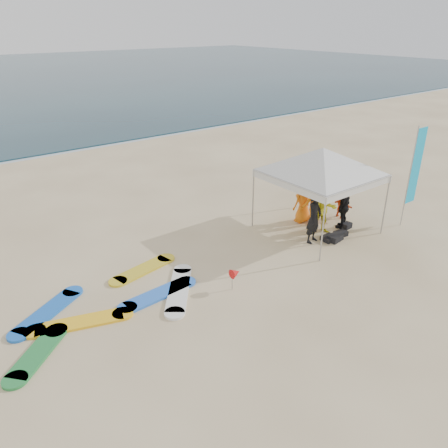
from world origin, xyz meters
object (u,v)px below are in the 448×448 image
object	(u,v)px
person_black_a	(314,218)
person_seated	(341,205)
marker_pennant	(236,273)
surfboard_spread	(114,304)
person_orange_a	(314,204)
person_yellow	(324,209)
feather_flag	(415,167)
person_orange_b	(303,201)
person_black_b	(344,207)
canopy_tent	(323,148)

from	to	relation	value
person_black_a	person_seated	bearing A→B (deg)	3.26
person_black_a	marker_pennant	world-z (taller)	person_black_a
marker_pennant	surfboard_spread	distance (m)	3.40
person_orange_a	person_black_a	bearing A→B (deg)	73.27
person_yellow	surfboard_spread	world-z (taller)	person_yellow
person_yellow	feather_flag	distance (m)	3.58
person_seated	feather_flag	bearing A→B (deg)	-136.56
person_orange_b	surfboard_spread	bearing A→B (deg)	5.73
person_yellow	person_black_b	xyz separation A→B (m)	(0.90, -0.15, -0.09)
person_black_a	person_seated	distance (m)	2.52
person_yellow	marker_pennant	distance (m)	4.79
marker_pennant	person_yellow	bearing A→B (deg)	11.01
person_black_b	canopy_tent	distance (m)	2.43
person_black_a	canopy_tent	world-z (taller)	canopy_tent
person_black_b	person_orange_b	xyz separation A→B (m)	(-0.78, 1.25, 0.02)
person_orange_a	person_seated	bearing A→B (deg)	-159.60
person_orange_a	person_seated	distance (m)	1.34
surfboard_spread	person_seated	bearing A→B (deg)	0.32
person_black_a	person_seated	world-z (taller)	person_black_a
person_orange_b	marker_pennant	distance (m)	5.22
feather_flag	surfboard_spread	size ratio (longest dim) A/B	0.66
person_orange_a	canopy_tent	bearing A→B (deg)	86.54
feather_flag	surfboard_spread	distance (m)	11.19
person_orange_b	marker_pennant	world-z (taller)	person_orange_b
person_orange_a	person_orange_b	size ratio (longest dim) A/B	0.98
person_seated	feather_flag	distance (m)	2.90
person_seated	surfboard_spread	xyz separation A→B (m)	(-9.35, -0.05, -0.45)
person_seated	person_black_b	bearing A→B (deg)	137.13
person_orange_a	person_seated	size ratio (longest dim) A/B	1.66
feather_flag	person_black_a	bearing A→B (deg)	164.29
feather_flag	marker_pennant	distance (m)	7.94
person_orange_b	surfboard_spread	distance (m)	7.96
person_black_b	canopy_tent	xyz separation A→B (m)	(-0.90, 0.45, 2.21)
person_orange_b	feather_flag	bearing A→B (deg)	141.06
person_seated	feather_flag	xyz separation A→B (m)	(1.49, -1.83, 1.68)
person_yellow	marker_pennant	bearing A→B (deg)	-137.25
person_black_a	person_seated	size ratio (longest dim) A/B	1.83
marker_pennant	surfboard_spread	bearing A→B (deg)	156.62
person_orange_b	person_orange_a	bearing A→B (deg)	116.11
canopy_tent	surfboard_spread	world-z (taller)	canopy_tent
person_black_a	surfboard_spread	distance (m)	7.05
canopy_tent	marker_pennant	size ratio (longest dim) A/B	7.19
person_black_b	canopy_tent	world-z (taller)	canopy_tent
person_black_b	feather_flag	distance (m)	2.83
person_orange_a	person_seated	world-z (taller)	person_orange_a
person_orange_a	marker_pennant	bearing A→B (deg)	49.58
surfboard_spread	person_orange_a	bearing A→B (deg)	2.14
person_orange_a	person_orange_b	bearing A→B (deg)	-33.33
person_black_a	person_yellow	world-z (taller)	person_yellow
person_orange_b	canopy_tent	world-z (taller)	canopy_tent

